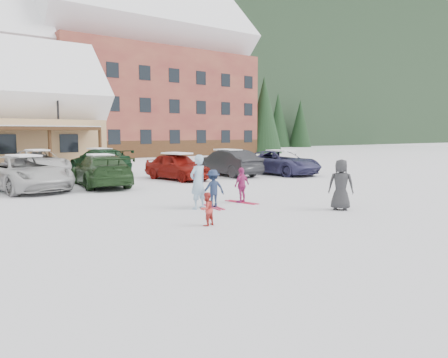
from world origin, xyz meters
TOP-DOWN VIEW (x-y plane):
  - ground at (0.00, 0.00)m, footprint 160.00×160.00m
  - alpine_hotel at (14.27, 38.00)m, footprint 31.48×14.01m
  - lamp_post at (1.49, 23.72)m, footprint 0.50×0.25m
  - conifer_1 at (30.00, 32.00)m, footprint 4.84×4.84m
  - conifer_3 at (6.00, 44.00)m, footprint 3.96×3.96m
  - conifer_4 at (34.00, 46.00)m, footprint 5.06×5.06m
  - adult_skier at (-0.49, 1.41)m, footprint 0.75×0.58m
  - toddler_red at (-1.80, -1.00)m, footprint 0.52×0.44m
  - child_navy at (0.12, 1.38)m, footprint 0.91×0.62m
  - skis_child_navy at (0.12, 1.38)m, footprint 0.44×1.41m
  - child_magenta at (1.54, 1.56)m, footprint 0.81×0.46m
  - skis_child_magenta at (1.54, 1.56)m, footprint 0.47×1.41m
  - bystander_dark at (3.20, -1.60)m, footprint 0.93×0.99m
  - parked_car_2 at (-4.04, 10.04)m, footprint 3.53×6.02m
  - parked_car_3 at (-0.73, 9.52)m, footprint 2.86×5.50m
  - parked_car_4 at (3.78, 9.96)m, footprint 2.25×4.49m
  - parked_car_5 at (7.41, 10.12)m, footprint 1.71×4.79m
  - parked_car_6 at (10.52, 8.81)m, footprint 2.79×5.52m
  - parked_car_10 at (-1.68, 17.34)m, footprint 3.02×5.75m
  - parked_car_11 at (2.03, 16.85)m, footprint 2.83×5.63m

SIDE VIEW (x-z plane):
  - ground at x=0.00m, z-range 0.00..0.00m
  - skis_child_navy at x=0.12m, z-range 0.00..0.03m
  - skis_child_magenta at x=1.54m, z-range 0.00..0.03m
  - toddler_red at x=-1.80m, z-range 0.00..0.93m
  - child_navy at x=0.12m, z-range 0.00..1.30m
  - child_magenta at x=1.54m, z-range 0.00..1.30m
  - parked_car_4 at x=3.78m, z-range 0.00..1.47m
  - parked_car_6 at x=10.52m, z-range 0.00..1.50m
  - parked_car_3 at x=-0.73m, z-range 0.00..1.52m
  - parked_car_10 at x=-1.68m, z-range 0.00..1.54m
  - parked_car_11 at x=2.03m, z-range 0.00..1.57m
  - parked_car_5 at x=7.41m, z-range 0.00..1.57m
  - parked_car_2 at x=-4.04m, z-range 0.00..1.57m
  - bystander_dark at x=3.20m, z-range 0.00..1.70m
  - adult_skier at x=-0.49m, z-range 0.00..1.83m
  - lamp_post at x=1.49m, z-range 0.40..6.30m
  - conifer_3 at x=6.00m, z-range 0.53..9.71m
  - conifer_1 at x=30.00m, z-range 0.65..11.87m
  - conifer_4 at x=34.00m, z-range 0.68..12.41m
  - alpine_hotel at x=14.27m, z-range -2.11..19.37m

